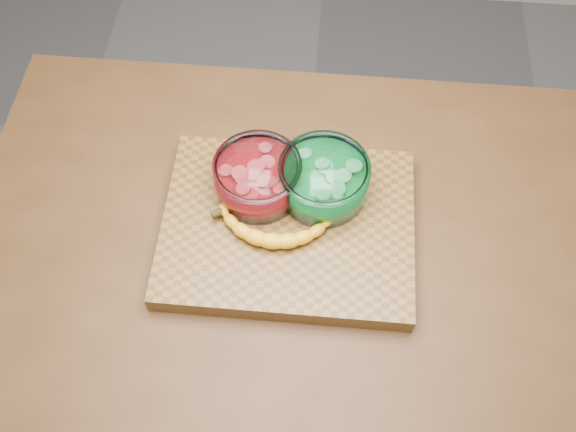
{
  "coord_description": "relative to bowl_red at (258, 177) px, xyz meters",
  "views": [
    {
      "loc": [
        0.05,
        -0.58,
        1.93
      ],
      "look_at": [
        0.0,
        0.0,
        0.96
      ],
      "focal_mm": 40.0,
      "sensor_mm": 36.0,
      "label": 1
    }
  ],
  "objects": [
    {
      "name": "ground",
      "position": [
        0.06,
        -0.07,
        -0.98
      ],
      "size": [
        3.5,
        3.5,
        0.0
      ],
      "primitive_type": "plane",
      "color": "#5B5B5F",
      "rests_on": "ground"
    },
    {
      "name": "counter",
      "position": [
        0.06,
        -0.07,
        -0.53
      ],
      "size": [
        1.2,
        0.8,
        0.9
      ],
      "primitive_type": "cube",
      "color": "#482C15",
      "rests_on": "ground"
    },
    {
      "name": "cutting_board",
      "position": [
        0.06,
        -0.07,
        -0.06
      ],
      "size": [
        0.45,
        0.35,
        0.04
      ],
      "primitive_type": "cube",
      "color": "brown",
      "rests_on": "counter"
    },
    {
      "name": "bowl_red",
      "position": [
        0.0,
        0.0,
        0.0
      ],
      "size": [
        0.16,
        0.16,
        0.07
      ],
      "color": "white",
      "rests_on": "cutting_board"
    },
    {
      "name": "bowl_green",
      "position": [
        0.12,
        0.01,
        0.0
      ],
      "size": [
        0.16,
        0.16,
        0.08
      ],
      "color": "white",
      "rests_on": "cutting_board"
    },
    {
      "name": "banana",
      "position": [
        0.04,
        -0.09,
        -0.02
      ],
      "size": [
        0.24,
        0.11,
        0.03
      ],
      "primitive_type": null,
      "color": "#ECA315",
      "rests_on": "cutting_board"
    }
  ]
}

